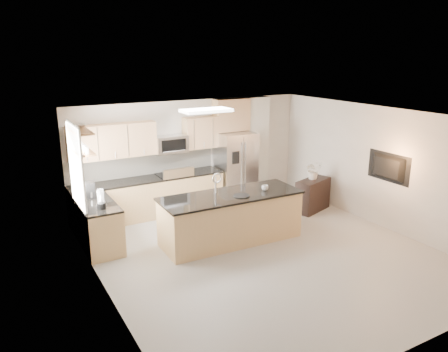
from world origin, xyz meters
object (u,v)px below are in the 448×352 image
flower_vase (314,165)px  range (174,193)px  platter (242,196)px  blender (101,200)px  refrigerator (235,167)px  kettle (101,199)px  credenza (313,195)px  cup (265,188)px  coffee_maker (90,190)px  island (231,218)px  microwave (171,144)px  bowl (77,126)px  television (386,168)px

flower_vase → range: bearing=153.1°
platter → blender: (-2.52, 0.80, 0.09)m
refrigerator → kettle: refrigerator is taller
platter → credenza: bearing=16.9°
range → cup: 2.53m
coffee_maker → credenza: bearing=-8.8°
island → flower_vase: 2.78m
range → refrigerator: bearing=-1.6°
microwave → range: bearing=-90.0°
credenza → cup: cup is taller
range → microwave: size_ratio=1.50×
island → bowl: size_ratio=7.76×
island → platter: 0.55m
flower_vase → television: bearing=-71.2°
credenza → kettle: size_ratio=3.88×
blender → flower_vase: size_ratio=0.56×
flower_vase → kettle: bearing=177.7°
platter → blender: size_ratio=0.86×
blender → cup: bearing=-12.9°
coffee_maker → bowl: size_ratio=0.87×
credenza → television: 1.93m
range → kettle: kettle is taller
coffee_maker → flower_vase: bearing=-8.2°
microwave → blender: bearing=-141.9°
blender → island: bearing=-14.4°
platter → coffee_maker: size_ratio=0.99×
refrigerator → kettle: 3.89m
microwave → blender: microwave is taller
bowl → cup: bearing=-22.4°
island → platter: island is taller
kettle → coffee_maker: size_ratio=0.77×
blender → flower_vase: 5.03m
island → coffee_maker: 2.82m
island → coffee_maker: size_ratio=8.88×
range → flower_vase: bearing=-26.9°
refrigerator → flower_vase: (1.30, -1.45, 0.22)m
cup → kettle: 3.22m
island → bowl: 3.43m
island → credenza: bearing=13.8°
coffee_maker → television: 6.08m
coffee_maker → island: bearing=-29.1°
refrigerator → platter: refrigerator is taller
refrigerator → coffee_maker: bearing=-169.1°
credenza → flower_vase: bearing=41.5°
microwave → platter: bearing=-79.5°
range → bowl: 3.07m
cup → flower_vase: 2.03m
microwave → refrigerator: microwave is taller
refrigerator → cup: size_ratio=13.05×
refrigerator → microwave: bearing=174.1°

